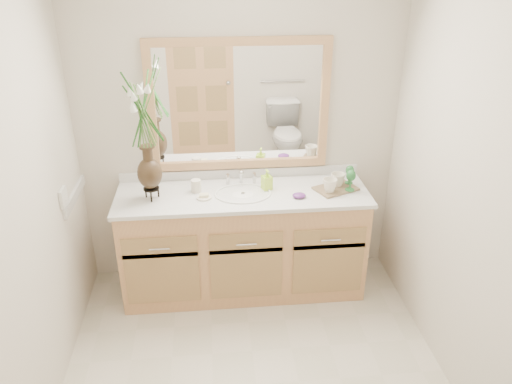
{
  "coord_description": "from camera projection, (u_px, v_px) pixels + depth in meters",
  "views": [
    {
      "loc": [
        -0.22,
        -2.23,
        2.44
      ],
      "look_at": [
        0.06,
        0.65,
        1.01
      ],
      "focal_mm": 35.0,
      "sensor_mm": 36.0,
      "label": 1
    }
  ],
  "objects": [
    {
      "name": "wall_back",
      "position": [
        239.0,
        132.0,
        3.72
      ],
      "size": [
        2.4,
        0.02,
        2.4
      ],
      "primitive_type": "cube",
      "color": "beige",
      "rests_on": "floor"
    },
    {
      "name": "wall_left",
      "position": [
        14.0,
        227.0,
        2.46
      ],
      "size": [
        0.02,
        2.6,
        2.4
      ],
      "primitive_type": "cube",
      "color": "beige",
      "rests_on": "floor"
    },
    {
      "name": "wall_right",
      "position": [
        479.0,
        205.0,
        2.67
      ],
      "size": [
        0.02,
        2.6,
        2.4
      ],
      "primitive_type": "cube",
      "color": "beige",
      "rests_on": "floor"
    },
    {
      "name": "vanity",
      "position": [
        243.0,
        243.0,
        3.82
      ],
      "size": [
        1.8,
        0.55,
        0.8
      ],
      "color": "tan",
      "rests_on": "floor"
    },
    {
      "name": "counter",
      "position": [
        243.0,
        195.0,
        3.64
      ],
      "size": [
        1.84,
        0.57,
        0.03
      ],
      "primitive_type": "cube",
      "color": "silver",
      "rests_on": "vanity"
    },
    {
      "name": "sink",
      "position": [
        243.0,
        201.0,
        3.64
      ],
      "size": [
        0.38,
        0.34,
        0.23
      ],
      "color": "white",
      "rests_on": "counter"
    },
    {
      "name": "mirror",
      "position": [
        239.0,
        106.0,
        3.61
      ],
      "size": [
        1.32,
        0.04,
        0.97
      ],
      "color": "white",
      "rests_on": "wall_back"
    },
    {
      "name": "switch_plate",
      "position": [
        63.0,
        197.0,
        3.24
      ],
      "size": [
        0.02,
        0.12,
        0.12
      ],
      "primitive_type": "cube",
      "color": "white",
      "rests_on": "wall_left"
    },
    {
      "name": "flower_vase",
      "position": [
        144.0,
        123.0,
        3.3
      ],
      "size": [
        0.2,
        0.2,
        0.83
      ],
      "rotation": [
        0.0,
        0.0,
        0.19
      ],
      "color": "black",
      "rests_on": "counter"
    },
    {
      "name": "tumbler",
      "position": [
        196.0,
        186.0,
        3.63
      ],
      "size": [
        0.07,
        0.07,
        0.09
      ],
      "primitive_type": "cylinder",
      "color": "silver",
      "rests_on": "counter"
    },
    {
      "name": "soap_dish",
      "position": [
        204.0,
        197.0,
        3.55
      ],
      "size": [
        0.11,
        0.11,
        0.03
      ],
      "color": "silver",
      "rests_on": "counter"
    },
    {
      "name": "soap_bottle",
      "position": [
        267.0,
        180.0,
        3.66
      ],
      "size": [
        0.08,
        0.08,
        0.14
      ],
      "primitive_type": "imported",
      "rotation": [
        0.0,
        0.0,
        0.3
      ],
      "color": "#B2E736",
      "rests_on": "counter"
    },
    {
      "name": "purple_dish",
      "position": [
        299.0,
        195.0,
        3.56
      ],
      "size": [
        0.12,
        0.11,
        0.03
      ],
      "primitive_type": "ellipsoid",
      "rotation": [
        0.0,
        0.0,
        0.36
      ],
      "color": "#5E2777",
      "rests_on": "counter"
    },
    {
      "name": "tray",
      "position": [
        336.0,
        189.0,
        3.68
      ],
      "size": [
        0.35,
        0.3,
        0.01
      ],
      "primitive_type": "cube",
      "rotation": [
        0.0,
        0.0,
        0.41
      ],
      "color": "brown",
      "rests_on": "counter"
    },
    {
      "name": "mug_left",
      "position": [
        330.0,
        185.0,
        3.59
      ],
      "size": [
        0.13,
        0.13,
        0.11
      ],
      "primitive_type": "imported",
      "rotation": [
        0.0,
        0.0,
        0.27
      ],
      "color": "silver",
      "rests_on": "tray"
    },
    {
      "name": "mug_right",
      "position": [
        338.0,
        179.0,
        3.68
      ],
      "size": [
        0.14,
        0.14,
        0.1
      ],
      "primitive_type": "imported",
      "rotation": [
        0.0,
        0.0,
        0.6
      ],
      "color": "silver",
      "rests_on": "tray"
    },
    {
      "name": "goblet_front",
      "position": [
        351.0,
        177.0,
        3.59
      ],
      "size": [
        0.07,
        0.07,
        0.16
      ],
      "color": "#22672E",
      "rests_on": "tray"
    },
    {
      "name": "goblet_back",
      "position": [
        350.0,
        171.0,
        3.7
      ],
      "size": [
        0.06,
        0.06,
        0.14
      ],
      "color": "#22672E",
      "rests_on": "tray"
    }
  ]
}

